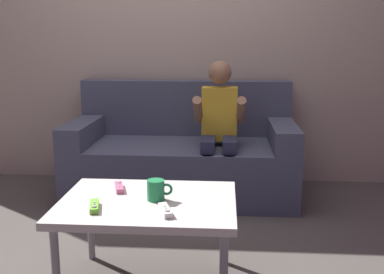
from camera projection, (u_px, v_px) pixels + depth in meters
name	position (u px, v px, depth m)	size (l,w,h in m)	color
ground_plane	(140.00, 255.00, 2.51)	(8.78, 8.78, 0.00)	#4C4742
wall_back	(170.00, 26.00, 3.67)	(4.39, 0.05, 2.50)	#B2A38E
couch	(183.00, 156.00, 3.48)	(1.64, 0.80, 0.83)	#474C60
person_seated_on_couch	(219.00, 125.00, 3.22)	(0.35, 0.43, 1.00)	#282D47
coffee_table	(148.00, 208.00, 2.13)	(0.81, 0.61, 0.43)	beige
game_remote_pink_near_edge	(119.00, 187.00, 2.26)	(0.08, 0.14, 0.03)	pink
game_remote_lime_center	(94.00, 206.00, 2.00)	(0.07, 0.14, 0.03)	#72C638
game_remote_white_far_corner	(165.00, 210.00, 1.95)	(0.08, 0.14, 0.03)	white
coffee_mug	(156.00, 190.00, 2.11)	(0.12, 0.08, 0.09)	#1E7F47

